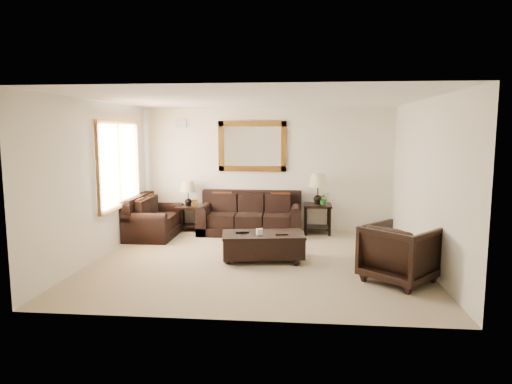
# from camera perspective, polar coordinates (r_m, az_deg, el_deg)

# --- Properties ---
(room) EXTENTS (5.51, 5.01, 2.71)m
(room) POSITION_cam_1_polar(r_m,az_deg,el_deg) (7.59, 0.01, 1.33)
(room) COLOR #9C8D6C
(room) RESTS_ON ground
(window) EXTENTS (0.07, 1.96, 1.66)m
(window) POSITION_cam_1_polar(r_m,az_deg,el_deg) (9.09, -16.66, 3.32)
(window) COLOR white
(window) RESTS_ON room
(mirror) EXTENTS (1.50, 0.06, 1.10)m
(mirror) POSITION_cam_1_polar(r_m,az_deg,el_deg) (10.03, -0.47, 5.73)
(mirror) COLOR #49320E
(mirror) RESTS_ON room
(air_vent) EXTENTS (0.25, 0.02, 0.18)m
(air_vent) POSITION_cam_1_polar(r_m,az_deg,el_deg) (10.32, -9.36, 8.46)
(air_vent) COLOR #999999
(air_vent) RESTS_ON room
(sofa) EXTENTS (2.18, 0.94, 0.89)m
(sofa) POSITION_cam_1_polar(r_m,az_deg,el_deg) (9.81, -0.70, -3.29)
(sofa) COLOR black
(sofa) RESTS_ON room
(loveseat) EXTENTS (0.90, 1.51, 0.85)m
(loveseat) POSITION_cam_1_polar(r_m,az_deg,el_deg) (9.79, -12.87, -3.57)
(loveseat) COLOR black
(loveseat) RESTS_ON room
(end_table_left) EXTENTS (0.50, 0.50, 1.10)m
(end_table_left) POSITION_cam_1_polar(r_m,az_deg,el_deg) (10.12, -8.46, -0.77)
(end_table_left) COLOR black
(end_table_left) RESTS_ON room
(end_table_right) EXTENTS (0.58, 0.58, 1.29)m
(end_table_right) POSITION_cam_1_polar(r_m,az_deg,el_deg) (9.78, 7.73, -0.33)
(end_table_right) COLOR black
(end_table_right) RESTS_ON room
(coffee_table) EXTENTS (1.46, 0.93, 0.58)m
(coffee_table) POSITION_cam_1_polar(r_m,az_deg,el_deg) (7.78, 0.88, -6.46)
(coffee_table) COLOR black
(coffee_table) RESTS_ON room
(armchair) EXTENTS (1.24, 1.24, 0.93)m
(armchair) POSITION_cam_1_polar(r_m,az_deg,el_deg) (6.97, 17.58, -6.99)
(armchair) COLOR black
(armchair) RESTS_ON floor
(potted_plant) EXTENTS (0.25, 0.27, 0.21)m
(potted_plant) POSITION_cam_1_polar(r_m,az_deg,el_deg) (9.69, 8.50, -1.01)
(potted_plant) COLOR #256121
(potted_plant) RESTS_ON end_table_right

